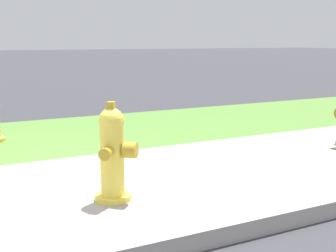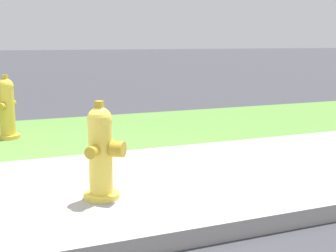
% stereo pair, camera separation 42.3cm
% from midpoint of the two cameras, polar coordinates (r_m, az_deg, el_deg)
% --- Properties ---
extents(ground_plane, '(120.00, 120.00, 0.00)m').
position_cam_midpoint_polar(ground_plane, '(3.78, -12.34, -8.34)').
color(ground_plane, '#38383D').
extents(sidewalk_pavement, '(18.00, 2.32, 0.01)m').
position_cam_midpoint_polar(sidewalk_pavement, '(3.78, -12.35, -8.26)').
color(sidewalk_pavement, '#9E9993').
rests_on(sidewalk_pavement, ground).
extents(grass_verge, '(18.00, 2.53, 0.01)m').
position_cam_midpoint_polar(grass_verge, '(6.10, -16.51, -1.34)').
color(grass_verge, '#568438').
rests_on(grass_verge, ground).
extents(fire_hydrant_near_corner, '(0.34, 0.36, 0.79)m').
position_cam_midpoint_polar(fire_hydrant_near_corner, '(6.00, -17.23, 2.09)').
color(fire_hydrant_near_corner, gold).
rests_on(fire_hydrant_near_corner, ground).
extents(fire_hydrant_at_driveway, '(0.33, 0.33, 0.76)m').
position_cam_midpoint_polar(fire_hydrant_at_driveway, '(3.52, -4.75, -3.32)').
color(fire_hydrant_at_driveway, yellow).
rests_on(fire_hydrant_at_driveway, ground).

